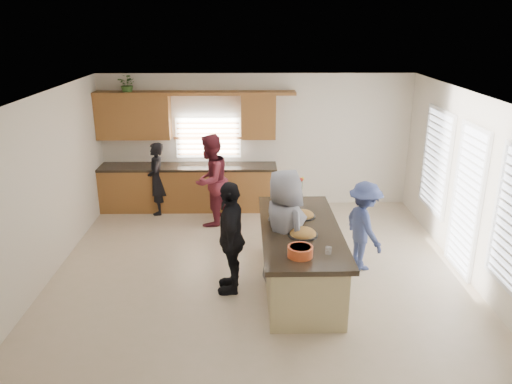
{
  "coord_description": "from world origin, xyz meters",
  "views": [
    {
      "loc": [
        -0.13,
        -7.29,
        3.84
      ],
      "look_at": [
        -0.03,
        0.43,
        1.15
      ],
      "focal_mm": 35.0,
      "sensor_mm": 36.0,
      "label": 1
    }
  ],
  "objects_px": {
    "salad_bowl": "(300,251)",
    "woman_right_back": "(364,226)",
    "woman_right_front": "(284,230)",
    "woman_left_mid": "(210,180)",
    "woman_left_front": "(231,237)",
    "woman_left_back": "(157,179)",
    "island": "(299,258)"
  },
  "relations": [
    {
      "from": "woman_left_mid",
      "to": "woman_right_front",
      "type": "distance_m",
      "value": 2.78
    },
    {
      "from": "woman_left_front",
      "to": "woman_right_front",
      "type": "xyz_separation_m",
      "value": [
        0.77,
        0.07,
        0.07
      ]
    },
    {
      "from": "woman_left_front",
      "to": "woman_right_back",
      "type": "bearing_deg",
      "value": 108.69
    },
    {
      "from": "woman_left_front",
      "to": "woman_right_front",
      "type": "bearing_deg",
      "value": 95.87
    },
    {
      "from": "salad_bowl",
      "to": "woman_right_back",
      "type": "relative_size",
      "value": 0.23
    },
    {
      "from": "woman_left_back",
      "to": "woman_right_front",
      "type": "relative_size",
      "value": 0.81
    },
    {
      "from": "woman_left_mid",
      "to": "woman_left_front",
      "type": "height_order",
      "value": "woman_left_mid"
    },
    {
      "from": "woman_right_back",
      "to": "woman_right_front",
      "type": "xyz_separation_m",
      "value": [
        -1.31,
        -0.6,
        0.19
      ]
    },
    {
      "from": "island",
      "to": "salad_bowl",
      "type": "distance_m",
      "value": 1.1
    },
    {
      "from": "island",
      "to": "woman_left_mid",
      "type": "relative_size",
      "value": 1.51
    },
    {
      "from": "woman_left_front",
      "to": "woman_right_front",
      "type": "relative_size",
      "value": 0.92
    },
    {
      "from": "salad_bowl",
      "to": "woman_right_front",
      "type": "relative_size",
      "value": 0.18
    },
    {
      "from": "woman_right_front",
      "to": "woman_left_mid",
      "type": "bearing_deg",
      "value": -2.43
    },
    {
      "from": "woman_left_back",
      "to": "woman_left_mid",
      "type": "distance_m",
      "value": 1.29
    },
    {
      "from": "woman_left_back",
      "to": "woman_right_front",
      "type": "height_order",
      "value": "woman_right_front"
    },
    {
      "from": "woman_right_back",
      "to": "woman_right_front",
      "type": "bearing_deg",
      "value": 98.33
    },
    {
      "from": "woman_left_mid",
      "to": "woman_right_front",
      "type": "height_order",
      "value": "woman_right_front"
    },
    {
      "from": "salad_bowl",
      "to": "woman_left_mid",
      "type": "xyz_separation_m",
      "value": [
        -1.4,
        3.38,
        -0.13
      ]
    },
    {
      "from": "island",
      "to": "salad_bowl",
      "type": "height_order",
      "value": "salad_bowl"
    },
    {
      "from": "woman_left_mid",
      "to": "woman_right_back",
      "type": "distance_m",
      "value": 3.19
    },
    {
      "from": "salad_bowl",
      "to": "woman_right_front",
      "type": "bearing_deg",
      "value": 99.04
    },
    {
      "from": "island",
      "to": "woman_right_front",
      "type": "xyz_separation_m",
      "value": [
        -0.24,
        -0.04,
        0.47
      ]
    },
    {
      "from": "woman_left_mid",
      "to": "woman_right_back",
      "type": "height_order",
      "value": "woman_left_mid"
    },
    {
      "from": "salad_bowl",
      "to": "woman_left_front",
      "type": "xyz_separation_m",
      "value": [
        -0.92,
        0.83,
        -0.18
      ]
    },
    {
      "from": "woman_left_back",
      "to": "woman_left_front",
      "type": "relative_size",
      "value": 0.88
    },
    {
      "from": "salad_bowl",
      "to": "woman_left_front",
      "type": "bearing_deg",
      "value": 138.0
    },
    {
      "from": "woman_left_mid",
      "to": "woman_right_back",
      "type": "relative_size",
      "value": 1.23
    },
    {
      "from": "woman_left_back",
      "to": "woman_left_mid",
      "type": "height_order",
      "value": "woman_left_mid"
    },
    {
      "from": "woman_left_front",
      "to": "woman_right_back",
      "type": "distance_m",
      "value": 2.19
    },
    {
      "from": "woman_left_back",
      "to": "woman_right_front",
      "type": "distance_m",
      "value": 3.89
    },
    {
      "from": "salad_bowl",
      "to": "woman_right_back",
      "type": "bearing_deg",
      "value": 51.99
    },
    {
      "from": "island",
      "to": "woman_right_front",
      "type": "distance_m",
      "value": 0.53
    }
  ]
}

